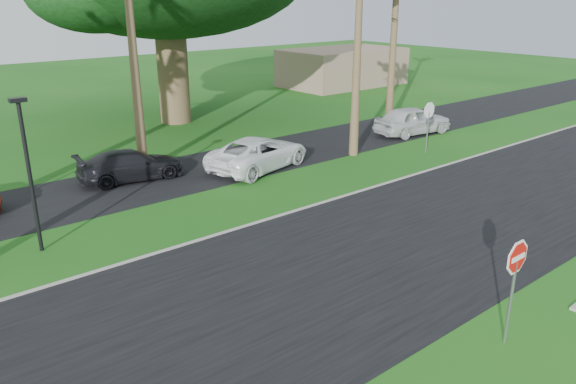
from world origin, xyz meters
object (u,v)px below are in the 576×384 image
(stop_sign_far, at_px, (429,117))
(car_minivan, at_px, (259,153))
(stop_sign_near, at_px, (515,271))
(car_pickup, at_px, (413,121))
(car_dark, at_px, (131,166))

(stop_sign_far, relative_size, car_minivan, 0.51)
(stop_sign_near, height_order, car_pickup, stop_sign_near)
(car_dark, distance_m, car_minivan, 5.46)
(car_dark, relative_size, car_pickup, 0.96)
(car_dark, bearing_deg, car_pickup, -90.33)
(stop_sign_near, relative_size, car_dark, 0.60)
(stop_sign_near, distance_m, stop_sign_far, 15.91)
(stop_sign_far, bearing_deg, car_pickup, -131.08)
(car_dark, bearing_deg, stop_sign_near, -166.88)
(car_pickup, bearing_deg, stop_sign_near, 142.76)
(stop_sign_near, height_order, stop_sign_far, same)
(car_dark, relative_size, car_minivan, 0.85)
(stop_sign_near, relative_size, car_pickup, 0.58)
(stop_sign_near, xyz_separation_m, car_minivan, (3.60, 14.05, -1.07))
(car_dark, height_order, car_minivan, car_minivan)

